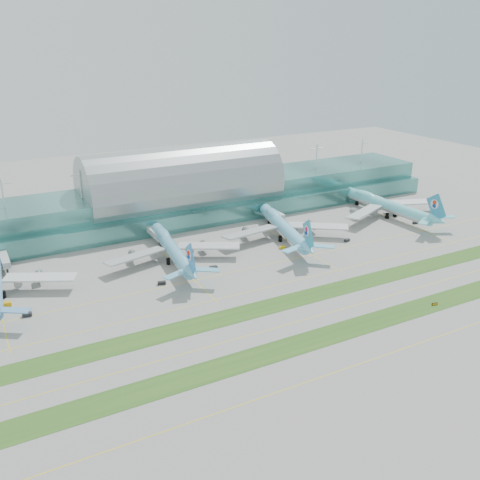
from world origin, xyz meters
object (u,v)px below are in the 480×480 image
terminal (183,194)px  airliner_c (283,226)px  airliner_d (386,204)px  airliner_b (172,248)px  taxiway_sign_east (435,304)px

terminal → airliner_c: bearing=-61.2°
airliner_c → airliner_d: 77.96m
airliner_b → airliner_c: bearing=7.2°
terminal → airliner_c: (33.68, -61.31, -7.26)m
taxiway_sign_east → airliner_c: bearing=110.1°
airliner_b → airliner_c: (65.55, 0.37, 0.37)m
airliner_c → terminal: bearing=132.5°
terminal → airliner_c: size_ratio=4.19×
airliner_c → taxiway_sign_east: (12.34, -96.90, -6.41)m
airliner_c → taxiway_sign_east: airliner_c is taller
airliner_b → taxiway_sign_east: airliner_b is taller
airliner_c → taxiway_sign_east: bearing=-69.1°
airliner_b → airliner_d: 143.48m
terminal → taxiway_sign_east: size_ratio=128.00×
airliner_d → airliner_c: bearing=-179.3°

